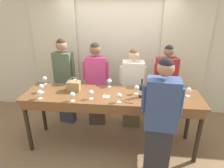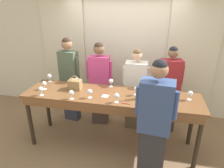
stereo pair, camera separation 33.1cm
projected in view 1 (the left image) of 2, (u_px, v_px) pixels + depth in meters
name	position (u px, v px, depth m)	size (l,w,h in m)	color
ground_plane	(112.00, 143.00, 3.69)	(18.00, 18.00, 0.00)	#846647
wall_back	(118.00, 51.00, 4.43)	(12.00, 0.06, 2.80)	beige
curtain_panel_left	(56.00, 53.00, 4.53)	(1.00, 0.03, 2.69)	beige
curtain_panel_right	(183.00, 56.00, 4.26)	(1.00, 0.03, 2.69)	beige
tasting_bar	(111.00, 101.00, 3.31)	(2.93, 0.75, 1.01)	brown
wine_bottle	(142.00, 91.00, 3.15)	(0.08, 0.08, 0.31)	black
handbag	(74.00, 86.00, 3.40)	(0.21, 0.15, 0.25)	#997A4C
wine_glass_front_left	(189.00, 90.00, 3.20)	(0.08, 0.08, 0.15)	white
wine_glass_front_mid	(41.00, 87.00, 3.33)	(0.08, 0.08, 0.15)	white
wine_glass_front_right	(137.00, 88.00, 3.28)	(0.08, 0.08, 0.15)	white
wine_glass_center_left	(75.00, 81.00, 3.55)	(0.08, 0.08, 0.15)	white
wine_glass_center_mid	(150.00, 86.00, 3.37)	(0.08, 0.08, 0.15)	white
wine_glass_center_right	(91.00, 93.00, 3.11)	(0.08, 0.08, 0.15)	white
wine_glass_back_left	(39.00, 93.00, 3.11)	(0.08, 0.08, 0.15)	white
wine_glass_back_mid	(119.00, 96.00, 3.01)	(0.08, 0.08, 0.15)	white
wine_glass_back_right	(72.00, 95.00, 3.04)	(0.08, 0.08, 0.15)	white
wine_glass_near_host	(171.00, 98.00, 2.95)	(0.08, 0.08, 0.15)	white
wine_glass_by_bottle	(45.00, 79.00, 3.67)	(0.08, 0.08, 0.15)	white
wine_glass_by_handbag	(109.00, 81.00, 3.55)	(0.08, 0.08, 0.15)	white
napkin	(106.00, 96.00, 3.22)	(0.12, 0.12, 0.00)	white
pen	(129.00, 103.00, 3.01)	(0.13, 0.02, 0.01)	maroon
guest_olive_jacket	(65.00, 81.00, 4.03)	(0.48, 0.25, 1.80)	#383D51
guest_pink_top	(96.00, 84.00, 3.99)	(0.51, 0.27, 1.73)	#473833
guest_cream_sweater	(132.00, 89.00, 3.95)	(0.52, 0.28, 1.64)	brown
guest_striped_shirt	(165.00, 88.00, 3.87)	(0.49, 0.31, 1.72)	#473833
host_pouring	(160.00, 123.00, 2.67)	(0.53, 0.31, 1.83)	#28282D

